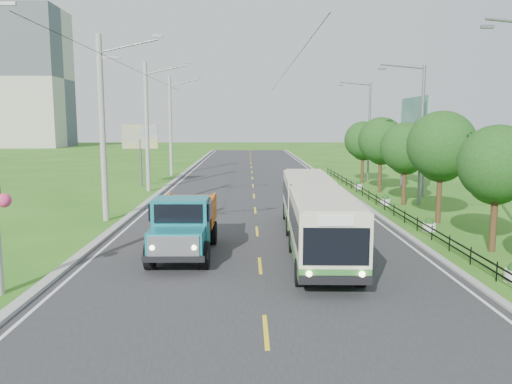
{
  "coord_description": "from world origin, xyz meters",
  "views": [
    {
      "loc": [
        -0.46,
        -18.24,
        5.36
      ],
      "look_at": [
        -0.04,
        6.63,
        1.9
      ],
      "focal_mm": 35.0,
      "sensor_mm": 36.0,
      "label": 1
    }
  ],
  "objects_px": {
    "pole_near": "(103,128)",
    "streetlight_far": "(368,128)",
    "bus": "(314,209)",
    "dump_truck": "(184,221)",
    "pole_mid": "(147,126)",
    "tree_second": "(497,168)",
    "pole_far": "(171,125)",
    "tree_third": "(441,149)",
    "streetlight_mid": "(419,130)",
    "tree_fourth": "(406,150)",
    "planter_far": "(358,185)",
    "planter_near": "(429,225)",
    "planter_mid": "(385,201)",
    "billboard_left": "(140,141)",
    "billboard_right": "(414,123)",
    "tree_back": "(363,142)",
    "tree_fifth": "(381,142)"
  },
  "relations": [
    {
      "from": "pole_mid",
      "to": "billboard_left",
      "type": "distance_m",
      "value": 3.47
    },
    {
      "from": "billboard_right",
      "to": "pole_mid",
      "type": "bearing_deg",
      "value": 177.22
    },
    {
      "from": "pole_near",
      "to": "tree_third",
      "type": "distance_m",
      "value": 18.17
    },
    {
      "from": "streetlight_far",
      "to": "planter_far",
      "type": "xyz_separation_m",
      "value": [
        -2.04,
        -6.0,
        -4.62
      ]
    },
    {
      "from": "tree_second",
      "to": "billboard_right",
      "type": "distance_m",
      "value": 18.12
    },
    {
      "from": "pole_far",
      "to": "dump_truck",
      "type": "xyz_separation_m",
      "value": [
        5.23,
        -31.33,
        -3.69
      ]
    },
    {
      "from": "tree_third",
      "to": "tree_fourth",
      "type": "bearing_deg",
      "value": 90.0
    },
    {
      "from": "pole_near",
      "to": "pole_far",
      "type": "bearing_deg",
      "value": 90.0
    },
    {
      "from": "tree_third",
      "to": "billboard_left",
      "type": "xyz_separation_m",
      "value": [
        -19.36,
        15.86,
        -0.12
      ]
    },
    {
      "from": "planter_near",
      "to": "billboard_left",
      "type": "relative_size",
      "value": 0.13
    },
    {
      "from": "tree_third",
      "to": "streetlight_mid",
      "type": "bearing_deg",
      "value": 82.36
    },
    {
      "from": "tree_second",
      "to": "tree_fourth",
      "type": "xyz_separation_m",
      "value": [
        0.0,
        12.0,
        0.07
      ]
    },
    {
      "from": "pole_near",
      "to": "billboard_right",
      "type": "distance_m",
      "value": 23.32
    },
    {
      "from": "pole_mid",
      "to": "dump_truck",
      "type": "bearing_deg",
      "value": -74.87
    },
    {
      "from": "tree_fourth",
      "to": "planter_near",
      "type": "bearing_deg",
      "value": -98.77
    },
    {
      "from": "streetlight_far",
      "to": "pole_near",
      "type": "bearing_deg",
      "value": -134.86
    },
    {
      "from": "tree_fourth",
      "to": "dump_truck",
      "type": "xyz_separation_m",
      "value": [
        -12.89,
        -12.47,
        -2.18
      ]
    },
    {
      "from": "planter_near",
      "to": "tree_second",
      "type": "bearing_deg",
      "value": -71.97
    },
    {
      "from": "tree_fourth",
      "to": "planter_near",
      "type": "distance_m",
      "value": 8.87
    },
    {
      "from": "tree_fourth",
      "to": "tree_back",
      "type": "bearing_deg",
      "value": 90.0
    },
    {
      "from": "pole_far",
      "to": "tree_third",
      "type": "xyz_separation_m",
      "value": [
        18.12,
        -24.86,
        -1.11
      ]
    },
    {
      "from": "pole_far",
      "to": "tree_second",
      "type": "bearing_deg",
      "value": -59.58
    },
    {
      "from": "pole_mid",
      "to": "billboard_left",
      "type": "height_order",
      "value": "pole_mid"
    },
    {
      "from": "tree_third",
      "to": "planter_near",
      "type": "relative_size",
      "value": 8.96
    },
    {
      "from": "tree_third",
      "to": "streetlight_far",
      "type": "height_order",
      "value": "streetlight_far"
    },
    {
      "from": "tree_back",
      "to": "streetlight_mid",
      "type": "distance_m",
      "value": 12.23
    },
    {
      "from": "planter_mid",
      "to": "bus",
      "type": "height_order",
      "value": "bus"
    },
    {
      "from": "tree_second",
      "to": "planter_far",
      "type": "bearing_deg",
      "value": 93.62
    },
    {
      "from": "streetlight_mid",
      "to": "planter_far",
      "type": "height_order",
      "value": "streetlight_mid"
    },
    {
      "from": "bus",
      "to": "dump_truck",
      "type": "xyz_separation_m",
      "value": [
        -5.49,
        -1.58,
        -0.2
      ]
    },
    {
      "from": "dump_truck",
      "to": "billboard_right",
      "type": "bearing_deg",
      "value": 50.59
    },
    {
      "from": "tree_fifth",
      "to": "billboard_left",
      "type": "distance_m",
      "value": 19.74
    },
    {
      "from": "pole_mid",
      "to": "tree_second",
      "type": "relative_size",
      "value": 1.89
    },
    {
      "from": "pole_mid",
      "to": "planter_near",
      "type": "bearing_deg",
      "value": -41.65
    },
    {
      "from": "planter_near",
      "to": "billboard_left",
      "type": "bearing_deg",
      "value": 135.16
    },
    {
      "from": "planter_far",
      "to": "streetlight_far",
      "type": "bearing_deg",
      "value": 71.2
    },
    {
      "from": "pole_near",
      "to": "streetlight_far",
      "type": "distance_m",
      "value": 26.8
    },
    {
      "from": "planter_near",
      "to": "planter_far",
      "type": "distance_m",
      "value": 16.0
    },
    {
      "from": "billboard_right",
      "to": "tree_back",
      "type": "bearing_deg",
      "value": 111.7
    },
    {
      "from": "tree_second",
      "to": "streetlight_far",
      "type": "bearing_deg",
      "value": 88.26
    },
    {
      "from": "tree_back",
      "to": "planter_far",
      "type": "relative_size",
      "value": 8.21
    },
    {
      "from": "tree_fourth",
      "to": "planter_near",
      "type": "height_order",
      "value": "tree_fourth"
    },
    {
      "from": "tree_third",
      "to": "billboard_left",
      "type": "relative_size",
      "value": 1.15
    },
    {
      "from": "streetlight_far",
      "to": "planter_far",
      "type": "distance_m",
      "value": 7.84
    },
    {
      "from": "planter_mid",
      "to": "billboard_right",
      "type": "relative_size",
      "value": 0.09
    },
    {
      "from": "pole_far",
      "to": "streetlight_mid",
      "type": "distance_m",
      "value": 26.8
    },
    {
      "from": "pole_far",
      "to": "planter_mid",
      "type": "relative_size",
      "value": 14.93
    },
    {
      "from": "planter_far",
      "to": "tree_second",
      "type": "bearing_deg",
      "value": -86.38
    },
    {
      "from": "streetlight_mid",
      "to": "billboard_left",
      "type": "bearing_deg",
      "value": 153.6
    },
    {
      "from": "planter_near",
      "to": "streetlight_mid",
      "type": "bearing_deg",
      "value": 75.68
    }
  ]
}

